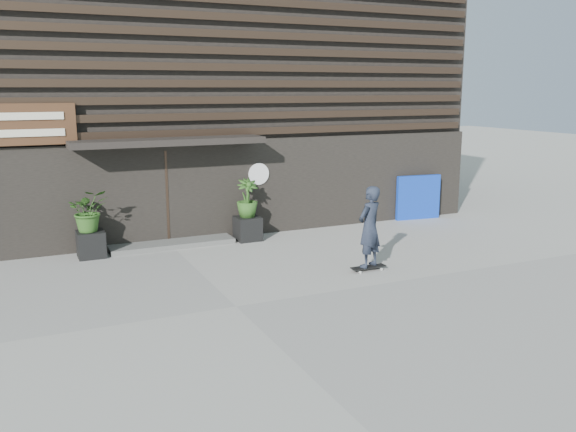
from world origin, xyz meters
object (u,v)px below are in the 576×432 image
planter_pot_left (91,244)px  blue_tarp (418,197)px  skateboarder (370,227)px  planter_pot_right (248,228)px

planter_pot_left → blue_tarp: bearing=1.9°
blue_tarp → skateboarder: bearing=-130.4°
skateboarder → blue_tarp: bearing=43.2°
planter_pot_right → skateboarder: bearing=-68.9°
blue_tarp → skateboarder: size_ratio=0.76×
planter_pot_right → blue_tarp: blue_tarp is taller
planter_pot_left → blue_tarp: blue_tarp is taller
planter_pot_right → skateboarder: size_ratio=0.33×
planter_pot_left → skateboarder: (5.16, -3.54, 0.64)m
blue_tarp → skateboarder: skateboarder is taller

